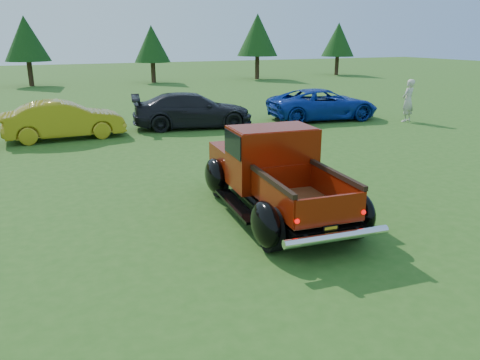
{
  "coord_description": "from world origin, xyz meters",
  "views": [
    {
      "loc": [
        -3.35,
        -7.67,
        3.55
      ],
      "look_at": [
        0.19,
        0.2,
        0.89
      ],
      "focal_mm": 35.0,
      "sensor_mm": 36.0,
      "label": 1
    }
  ],
  "objects_px": {
    "spectator": "(408,101)",
    "show_car_blue": "(323,104)",
    "tree_mid_right": "(152,44)",
    "tree_far_east": "(338,40)",
    "tree_mid_left": "(26,39)",
    "pickup_truck": "(271,171)",
    "show_car_grey": "(193,110)",
    "tree_east": "(257,35)",
    "show_car_yellow": "(64,120)"
  },
  "relations": [
    {
      "from": "tree_mid_right",
      "to": "show_car_yellow",
      "type": "relative_size",
      "value": 1.06
    },
    {
      "from": "tree_far_east",
      "to": "show_car_yellow",
      "type": "distance_m",
      "value": 33.36
    },
    {
      "from": "tree_far_east",
      "to": "pickup_truck",
      "type": "xyz_separation_m",
      "value": [
        -22.87,
        -29.81,
        -2.4
      ]
    },
    {
      "from": "tree_mid_right",
      "to": "spectator",
      "type": "relative_size",
      "value": 2.43
    },
    {
      "from": "pickup_truck",
      "to": "tree_east",
      "type": "bearing_deg",
      "value": 69.35
    },
    {
      "from": "spectator",
      "to": "show_car_blue",
      "type": "bearing_deg",
      "value": -51.57
    },
    {
      "from": "tree_mid_left",
      "to": "pickup_truck",
      "type": "height_order",
      "value": "tree_mid_left"
    },
    {
      "from": "tree_mid_left",
      "to": "pickup_truck",
      "type": "distance_m",
      "value": 30.7
    },
    {
      "from": "tree_mid_left",
      "to": "tree_east",
      "type": "distance_m",
      "value": 18.06
    },
    {
      "from": "tree_mid_right",
      "to": "pickup_truck",
      "type": "xyz_separation_m",
      "value": [
        -4.87,
        -29.31,
        -2.13
      ]
    },
    {
      "from": "show_car_grey",
      "to": "tree_mid_right",
      "type": "bearing_deg",
      "value": 1.33
    },
    {
      "from": "tree_far_east",
      "to": "show_car_blue",
      "type": "xyz_separation_m",
      "value": [
        -15.5,
        -20.78,
        -2.57
      ]
    },
    {
      "from": "tree_mid_left",
      "to": "spectator",
      "type": "bearing_deg",
      "value": -58.04
    },
    {
      "from": "tree_far_east",
      "to": "show_car_grey",
      "type": "relative_size",
      "value": 1.0
    },
    {
      "from": "show_car_yellow",
      "to": "show_car_blue",
      "type": "distance_m",
      "value": 10.78
    },
    {
      "from": "tree_mid_right",
      "to": "tree_mid_left",
      "type": "bearing_deg",
      "value": 173.66
    },
    {
      "from": "tree_mid_right",
      "to": "tree_far_east",
      "type": "relative_size",
      "value": 0.92
    },
    {
      "from": "show_car_blue",
      "to": "spectator",
      "type": "xyz_separation_m",
      "value": [
        3.0,
        -1.97,
        0.23
      ]
    },
    {
      "from": "tree_far_east",
      "to": "pickup_truck",
      "type": "relative_size",
      "value": 0.97
    },
    {
      "from": "tree_east",
      "to": "spectator",
      "type": "distance_m",
      "value": 22.2
    },
    {
      "from": "tree_far_east",
      "to": "spectator",
      "type": "distance_m",
      "value": 26.06
    },
    {
      "from": "show_car_blue",
      "to": "tree_mid_right",
      "type": "bearing_deg",
      "value": 14.07
    },
    {
      "from": "tree_mid_right",
      "to": "show_car_grey",
      "type": "xyz_separation_m",
      "value": [
        -3.36,
        -19.69,
        -2.28
      ]
    },
    {
      "from": "tree_mid_right",
      "to": "pickup_truck",
      "type": "bearing_deg",
      "value": -99.43
    },
    {
      "from": "show_car_yellow",
      "to": "show_car_grey",
      "type": "relative_size",
      "value": 0.86
    },
    {
      "from": "spectator",
      "to": "show_car_yellow",
      "type": "bearing_deg",
      "value": -27.92
    },
    {
      "from": "tree_far_east",
      "to": "spectator",
      "type": "xyz_separation_m",
      "value": [
        -12.5,
        -22.75,
        -2.34
      ]
    },
    {
      "from": "show_car_blue",
      "to": "tree_east",
      "type": "bearing_deg",
      "value": -11.16
    },
    {
      "from": "show_car_grey",
      "to": "show_car_blue",
      "type": "relative_size",
      "value": 0.99
    },
    {
      "from": "show_car_grey",
      "to": "spectator",
      "type": "distance_m",
      "value": 9.22
    },
    {
      "from": "pickup_truck",
      "to": "spectator",
      "type": "relative_size",
      "value": 2.72
    },
    {
      "from": "show_car_grey",
      "to": "show_car_blue",
      "type": "bearing_deg",
      "value": -84.69
    },
    {
      "from": "tree_east",
      "to": "show_car_yellow",
      "type": "height_order",
      "value": "tree_east"
    },
    {
      "from": "show_car_grey",
      "to": "spectator",
      "type": "xyz_separation_m",
      "value": [
        8.86,
        -2.55,
        0.21
      ]
    },
    {
      "from": "tree_mid_left",
      "to": "show_car_yellow",
      "type": "height_order",
      "value": "tree_mid_left"
    },
    {
      "from": "tree_mid_left",
      "to": "tree_east",
      "type": "relative_size",
      "value": 0.93
    },
    {
      "from": "tree_east",
      "to": "tree_far_east",
      "type": "height_order",
      "value": "tree_east"
    },
    {
      "from": "tree_far_east",
      "to": "spectator",
      "type": "relative_size",
      "value": 2.65
    },
    {
      "from": "tree_east",
      "to": "pickup_truck",
      "type": "height_order",
      "value": "tree_east"
    },
    {
      "from": "tree_mid_right",
      "to": "spectator",
      "type": "xyz_separation_m",
      "value": [
        5.5,
        -22.25,
        -2.07
      ]
    },
    {
      "from": "spectator",
      "to": "tree_far_east",
      "type": "bearing_deg",
      "value": -137.06
    },
    {
      "from": "tree_mid_right",
      "to": "show_car_yellow",
      "type": "xyz_separation_m",
      "value": [
        -8.27,
        -19.9,
        -2.29
      ]
    },
    {
      "from": "tree_mid_left",
      "to": "show_car_yellow",
      "type": "bearing_deg",
      "value": -88.01
    },
    {
      "from": "tree_mid_left",
      "to": "show_car_yellow",
      "type": "relative_size",
      "value": 1.21
    },
    {
      "from": "show_car_blue",
      "to": "tree_far_east",
      "type": "bearing_deg",
      "value": -29.69
    },
    {
      "from": "tree_east",
      "to": "pickup_truck",
      "type": "relative_size",
      "value": 1.1
    },
    {
      "from": "tree_mid_right",
      "to": "show_car_blue",
      "type": "distance_m",
      "value": 20.56
    },
    {
      "from": "tree_east",
      "to": "show_car_grey",
      "type": "distance_m",
      "value": 23.02
    },
    {
      "from": "tree_mid_left",
      "to": "show_car_grey",
      "type": "relative_size",
      "value": 1.04
    },
    {
      "from": "show_car_blue",
      "to": "pickup_truck",
      "type": "bearing_deg",
      "value": 147.86
    }
  ]
}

